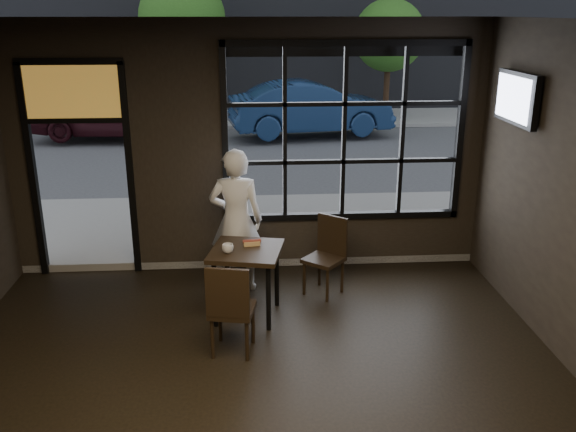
{
  "coord_description": "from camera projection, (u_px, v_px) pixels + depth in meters",
  "views": [
    {
      "loc": [
        -0.03,
        -4.05,
        3.27
      ],
      "look_at": [
        0.4,
        2.2,
        1.15
      ],
      "focal_mm": 38.0,
      "sensor_mm": 36.0,
      "label": 1
    }
  ],
  "objects": [
    {
      "name": "tree_right",
      "position": [
        389.0,
        36.0,
        18.07
      ],
      "size": [
        2.12,
        2.12,
        3.62
      ],
      "color": "#332114",
      "rests_on": "street_asphalt"
    },
    {
      "name": "street_asphalt",
      "position": [
        246.0,
        87.0,
        27.56
      ],
      "size": [
        60.0,
        41.0,
        0.04
      ],
      "primitive_type": "cube",
      "color": "#545456",
      "rests_on": "ground"
    },
    {
      "name": "window_frame",
      "position": [
        344.0,
        133.0,
        7.69
      ],
      "size": [
        3.06,
        0.12,
        2.28
      ],
      "primitive_type": "cube",
      "color": "black",
      "rests_on": "ground"
    },
    {
      "name": "tree_left",
      "position": [
        182.0,
        19.0,
        17.71
      ],
      "size": [
        2.52,
        2.52,
        4.3
      ],
      "color": "#332114",
      "rests_on": "street_asphalt"
    },
    {
      "name": "stained_transom",
      "position": [
        73.0,
        91.0,
        7.3
      ],
      "size": [
        1.2,
        0.06,
        0.7
      ],
      "primitive_type": "cube",
      "color": "orange",
      "rests_on": "ground"
    },
    {
      "name": "tv",
      "position": [
        517.0,
        98.0,
        6.65
      ],
      "size": [
        0.11,
        0.97,
        0.56
      ],
      "primitive_type": "cube",
      "color": "black",
      "rests_on": "wall_right"
    },
    {
      "name": "cup",
      "position": [
        228.0,
        248.0,
        6.52
      ],
      "size": [
        0.15,
        0.15,
        0.1
      ],
      "primitive_type": "imported",
      "rotation": [
        0.0,
        0.0,
        -0.28
      ],
      "color": "silver",
      "rests_on": "cafe_table"
    },
    {
      "name": "hotdog",
      "position": [
        252.0,
        243.0,
        6.72
      ],
      "size": [
        0.21,
        0.1,
        0.06
      ],
      "primitive_type": null,
      "rotation": [
        0.0,
        0.0,
        0.12
      ],
      "color": "tan",
      "rests_on": "cafe_table"
    },
    {
      "name": "ceiling",
      "position": [
        249.0,
        20.0,
        3.85
      ],
      "size": [
        6.0,
        7.0,
        0.02
      ],
      "primitive_type": "cube",
      "color": "black",
      "rests_on": "ground"
    },
    {
      "name": "chair_near",
      "position": [
        232.0,
        307.0,
        6.02
      ],
      "size": [
        0.5,
        0.5,
        0.98
      ],
      "primitive_type": "cube",
      "rotation": [
        0.0,
        0.0,
        2.96
      ],
      "color": "black",
      "rests_on": "floor"
    },
    {
      "name": "navy_car",
      "position": [
        311.0,
        108.0,
        16.21
      ],
      "size": [
        4.47,
        2.15,
        1.41
      ],
      "primitive_type": "imported",
      "rotation": [
        0.0,
        0.0,
        1.73
      ],
      "color": "navy",
      "rests_on": "street_asphalt"
    },
    {
      "name": "man",
      "position": [
        236.0,
        221.0,
        7.3
      ],
      "size": [
        0.67,
        0.47,
        1.76
      ],
      "primitive_type": "imported",
      "rotation": [
        0.0,
        0.0,
        3.06
      ],
      "color": "silver",
      "rests_on": "floor"
    },
    {
      "name": "cafe_table",
      "position": [
        247.0,
        282.0,
        6.76
      ],
      "size": [
        0.88,
        0.88,
        0.81
      ],
      "primitive_type": "cube",
      "rotation": [
        0.0,
        0.0,
        -0.2
      ],
      "color": "black",
      "rests_on": "floor"
    },
    {
      "name": "chair_window",
      "position": [
        324.0,
        257.0,
        7.28
      ],
      "size": [
        0.58,
        0.58,
        0.95
      ],
      "primitive_type": "cube",
      "rotation": [
        0.0,
        0.0,
        -0.71
      ],
      "color": "black",
      "rests_on": "floor"
    },
    {
      "name": "maroon_car",
      "position": [
        111.0,
        110.0,
        15.84
      ],
      "size": [
        4.23,
        1.95,
        1.4
      ],
      "primitive_type": "imported",
      "rotation": [
        0.0,
        0.0,
        1.5
      ],
      "color": "black",
      "rests_on": "street_asphalt"
    }
  ]
}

